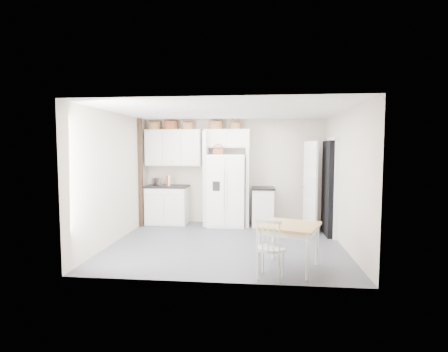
# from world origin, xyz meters

# --- Properties ---
(floor) EXTENTS (4.50, 4.50, 0.00)m
(floor) POSITION_xyz_m (0.00, 0.00, 0.00)
(floor) COLOR #373842
(floor) RESTS_ON ground
(ceiling) EXTENTS (4.50, 4.50, 0.00)m
(ceiling) POSITION_xyz_m (0.00, 0.00, 2.60)
(ceiling) COLOR white
(ceiling) RESTS_ON wall_back
(wall_back) EXTENTS (4.50, 0.00, 4.50)m
(wall_back) POSITION_xyz_m (0.00, 2.00, 1.30)
(wall_back) COLOR beige
(wall_back) RESTS_ON floor
(wall_left) EXTENTS (0.00, 4.00, 4.00)m
(wall_left) POSITION_xyz_m (-2.25, 0.00, 1.30)
(wall_left) COLOR beige
(wall_left) RESTS_ON floor
(wall_right) EXTENTS (0.00, 4.00, 4.00)m
(wall_right) POSITION_xyz_m (2.25, 0.00, 1.30)
(wall_right) COLOR beige
(wall_right) RESTS_ON floor
(refrigerator) EXTENTS (0.90, 0.72, 1.74)m
(refrigerator) POSITION_xyz_m (-0.15, 1.64, 0.87)
(refrigerator) COLOR white
(refrigerator) RESTS_ON floor
(base_cab_left) EXTENTS (1.00, 0.63, 0.92)m
(base_cab_left) POSITION_xyz_m (-1.64, 1.70, 0.46)
(base_cab_left) COLOR silver
(base_cab_left) RESTS_ON floor
(base_cab_right) EXTENTS (0.51, 0.61, 0.90)m
(base_cab_right) POSITION_xyz_m (0.73, 1.70, 0.45)
(base_cab_right) COLOR silver
(base_cab_right) RESTS_ON floor
(dining_table) EXTENTS (1.08, 1.08, 0.71)m
(dining_table) POSITION_xyz_m (1.12, -1.31, 0.35)
(dining_table) COLOR #A87D47
(dining_table) RESTS_ON floor
(windsor_chair) EXTENTS (0.52, 0.49, 0.88)m
(windsor_chair) POSITION_xyz_m (0.82, -1.75, 0.44)
(windsor_chair) COLOR silver
(windsor_chair) RESTS_ON floor
(counter_left) EXTENTS (1.04, 0.67, 0.04)m
(counter_left) POSITION_xyz_m (-1.64, 1.70, 0.94)
(counter_left) COLOR black
(counter_left) RESTS_ON base_cab_left
(counter_right) EXTENTS (0.55, 0.66, 0.04)m
(counter_right) POSITION_xyz_m (0.73, 1.70, 0.92)
(counter_right) COLOR black
(counter_right) RESTS_ON base_cab_right
(toaster) EXTENTS (0.30, 0.23, 0.19)m
(toaster) POSITION_xyz_m (-1.88, 1.68, 1.06)
(toaster) COLOR silver
(toaster) RESTS_ON counter_left
(cookbook_red) EXTENTS (0.06, 0.18, 0.26)m
(cookbook_red) POSITION_xyz_m (-1.59, 1.62, 1.09)
(cookbook_red) COLOR maroon
(cookbook_red) RESTS_ON counter_left
(cookbook_cream) EXTENTS (0.07, 0.17, 0.25)m
(cookbook_cream) POSITION_xyz_m (-1.57, 1.62, 1.09)
(cookbook_cream) COLOR beige
(cookbook_cream) RESTS_ON counter_left
(basket_upper_a) EXTENTS (0.31, 0.31, 0.18)m
(basket_upper_a) POSITION_xyz_m (-1.99, 1.83, 2.44)
(basket_upper_a) COLOR brown
(basket_upper_a) RESTS_ON upper_cabinet
(basket_upper_b) EXTENTS (0.36, 0.36, 0.21)m
(basket_upper_b) POSITION_xyz_m (-1.57, 1.83, 2.45)
(basket_upper_b) COLOR brown
(basket_upper_b) RESTS_ON upper_cabinet
(basket_upper_c) EXTENTS (0.29, 0.29, 0.17)m
(basket_upper_c) POSITION_xyz_m (-1.14, 1.83, 2.43)
(basket_upper_c) COLOR brown
(basket_upper_c) RESTS_ON upper_cabinet
(basket_bridge_a) EXTENTS (0.34, 0.34, 0.19)m
(basket_bridge_a) POSITION_xyz_m (-0.43, 1.83, 2.45)
(basket_bridge_a) COLOR brown
(basket_bridge_a) RESTS_ON bridge_cabinet
(basket_bridge_b) EXTENTS (0.27, 0.27, 0.16)m
(basket_bridge_b) POSITION_xyz_m (0.05, 1.83, 2.43)
(basket_bridge_b) COLOR brown
(basket_bridge_b) RESTS_ON bridge_cabinet
(basket_fridge_a) EXTENTS (0.26, 0.26, 0.14)m
(basket_fridge_a) POSITION_xyz_m (-0.34, 1.54, 1.81)
(basket_fridge_a) COLOR brown
(basket_fridge_a) RESTS_ON refrigerator
(upper_cabinet) EXTENTS (1.40, 0.34, 0.90)m
(upper_cabinet) POSITION_xyz_m (-1.50, 1.83, 1.90)
(upper_cabinet) COLOR silver
(upper_cabinet) RESTS_ON wall_back
(bridge_cabinet) EXTENTS (1.12, 0.34, 0.45)m
(bridge_cabinet) POSITION_xyz_m (-0.15, 1.83, 2.12)
(bridge_cabinet) COLOR silver
(bridge_cabinet) RESTS_ON wall_back
(fridge_panel_left) EXTENTS (0.08, 0.60, 2.30)m
(fridge_panel_left) POSITION_xyz_m (-0.66, 1.70, 1.15)
(fridge_panel_left) COLOR silver
(fridge_panel_left) RESTS_ON floor
(fridge_panel_right) EXTENTS (0.08, 0.60, 2.30)m
(fridge_panel_right) POSITION_xyz_m (0.36, 1.70, 1.15)
(fridge_panel_right) COLOR silver
(fridge_panel_right) RESTS_ON floor
(trim_post) EXTENTS (0.09, 0.09, 2.60)m
(trim_post) POSITION_xyz_m (-2.20, 1.35, 1.30)
(trim_post) COLOR black
(trim_post) RESTS_ON floor
(doorway_void) EXTENTS (0.18, 0.85, 2.05)m
(doorway_void) POSITION_xyz_m (2.16, 1.00, 1.02)
(doorway_void) COLOR black
(doorway_void) RESTS_ON floor
(door_slab) EXTENTS (0.21, 0.79, 2.05)m
(door_slab) POSITION_xyz_m (1.80, 1.33, 1.02)
(door_slab) COLOR white
(door_slab) RESTS_ON floor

